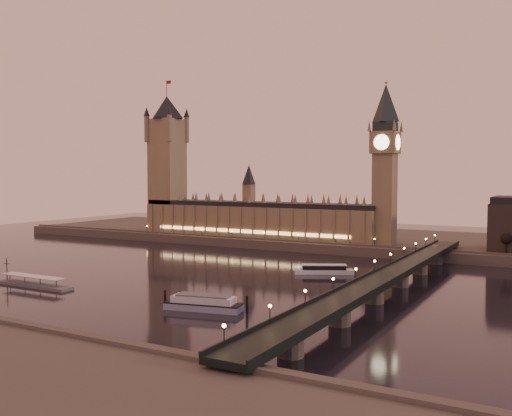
% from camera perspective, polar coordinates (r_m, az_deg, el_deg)
% --- Properties ---
extents(ground, '(700.00, 700.00, 0.00)m').
position_cam_1_polar(ground, '(289.44, -4.82, -6.75)').
color(ground, black).
rests_on(ground, ground).
extents(far_embankment, '(560.00, 130.00, 6.00)m').
position_cam_1_polar(far_embankment, '(424.09, 11.26, -3.18)').
color(far_embankment, '#423D35').
rests_on(far_embankment, ground).
extents(palace_of_westminster, '(180.00, 26.62, 52.00)m').
position_cam_1_polar(palace_of_westminster, '(410.13, -0.00, -0.71)').
color(palace_of_westminster, brown).
rests_on(palace_of_westminster, ground).
extents(victoria_tower, '(31.68, 31.68, 118.00)m').
position_cam_1_polar(victoria_tower, '(453.80, -8.87, 5.21)').
color(victoria_tower, brown).
rests_on(victoria_tower, ground).
extents(big_ben, '(17.68, 17.68, 104.00)m').
position_cam_1_polar(big_ben, '(372.49, 12.78, 5.30)').
color(big_ben, brown).
rests_on(big_ben, ground).
extents(westminster_bridge, '(13.20, 260.00, 15.30)m').
position_cam_1_polar(westminster_bridge, '(249.68, 13.00, -7.16)').
color(westminster_bridge, black).
rests_on(westminster_bridge, ground).
extents(bare_tree_0, '(5.41, 5.41, 10.99)m').
position_cam_1_polar(bare_tree_0, '(348.48, 23.51, -2.95)').
color(bare_tree_0, black).
rests_on(bare_tree_0, ground).
extents(cruise_boat_a, '(29.52, 19.48, 4.78)m').
position_cam_1_polar(cruise_boat_a, '(295.54, 6.82, -6.14)').
color(cruise_boat_a, silver).
rests_on(cruise_boat_a, ground).
extents(moored_barge, '(33.51, 14.18, 6.27)m').
position_cam_1_polar(moored_barge, '(217.11, -5.27, -9.45)').
color(moored_barge, '#8A94B0').
rests_on(moored_barge, ground).
extents(pontoon_pier, '(43.28, 7.21, 11.54)m').
position_cam_1_polar(pontoon_pier, '(279.67, -21.34, -7.07)').
color(pontoon_pier, '#595B5E').
rests_on(pontoon_pier, ground).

